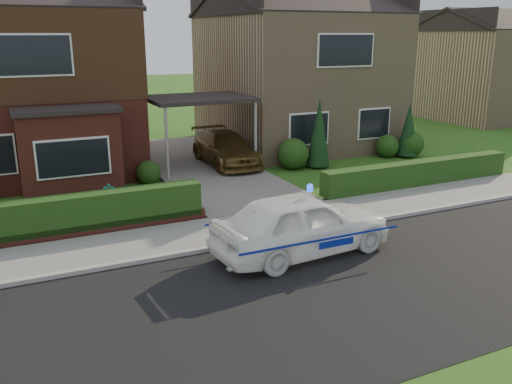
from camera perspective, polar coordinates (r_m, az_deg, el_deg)
ground at (r=11.91m, az=12.56°, el=-9.12°), size 120.00×120.00×0.00m
road at (r=11.91m, az=12.56°, el=-9.12°), size 60.00×6.00×0.02m
kerb at (r=14.20m, az=5.07°, el=-4.25°), size 60.00×0.16×0.12m
sidewalk at (r=15.07m, az=3.06°, el=-3.03°), size 60.00×2.00×0.10m
driveway at (r=21.14m, az=-5.84°, el=2.64°), size 3.80×12.00×0.12m
house_left at (r=22.34m, az=-23.22°, el=11.92°), size 7.50×9.53×7.25m
house_right at (r=25.71m, az=4.15°, el=13.25°), size 7.50×8.06×7.25m
carport_link at (r=20.63m, az=-6.01°, el=9.63°), size 3.80×3.00×2.77m
dwarf_wall at (r=14.56m, az=-19.95°, el=-4.20°), size 7.70×0.25×0.36m
hedge_left at (r=14.76m, az=-19.94°, el=-4.66°), size 7.50×0.55×0.90m
hedge_right at (r=19.31m, az=16.58°, el=0.52°), size 7.50×0.55×0.80m
shrub_left_mid at (r=18.43m, az=-15.87°, el=1.97°), size 1.32×1.32×1.32m
shrub_left_near at (r=19.08m, az=-11.25°, el=2.02°), size 0.84×0.84×0.84m
shrub_right_near at (r=20.88m, az=3.93°, el=4.04°), size 1.20×1.20×1.20m
shrub_right_mid at (r=23.53m, az=13.67°, el=4.72°), size 0.96×0.96×0.96m
shrub_right_far at (r=23.93m, az=16.00°, el=4.89°), size 1.08×1.08×1.08m
conifer_a at (r=21.07m, az=6.62°, el=6.03°), size 0.90×0.90×2.60m
conifer_b at (r=23.70m, az=15.74°, el=6.18°), size 0.90×0.90×2.20m
neighbour_right at (r=36.31m, az=22.78°, el=11.28°), size 6.50×7.00×5.20m
police_car at (r=12.76m, az=4.83°, el=-3.40°), size 4.02×4.50×1.65m
driveway_car at (r=21.22m, az=-3.23°, el=4.63°), size 1.84×4.30×1.23m
potted_plant_a at (r=16.86m, az=-15.15°, el=-0.40°), size 0.38×0.26×0.69m
potted_plant_c at (r=15.59m, az=-10.16°, el=-1.46°), size 0.39×0.39×0.68m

